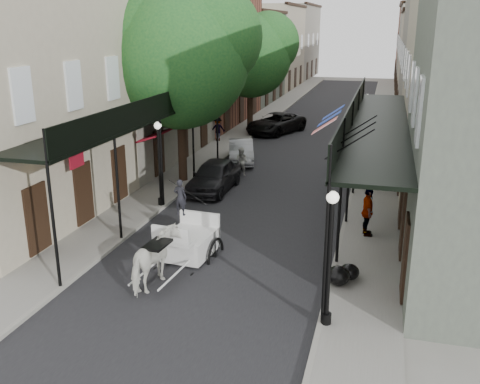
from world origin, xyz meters
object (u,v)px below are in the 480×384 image
Objects in this scene: lamppost_right_far at (366,124)px; pedestrian_sidewalk_left at (218,129)px; car_left_mid at (241,151)px; car_right_far at (361,129)px; tree_far at (256,52)px; car_right_near at (351,162)px; carriage at (194,221)px; pedestrian_walking at (242,162)px; pedestrian_sidewalk_right at (368,212)px; car_left_near at (214,176)px; tree_near at (188,52)px; lamppost_left at (159,163)px; lamppost_right_near at (329,257)px; car_left_far at (276,123)px; horse at (156,260)px.

lamppost_right_far is 10.11m from pedestrian_sidewalk_left.
car_right_far is at bearing 36.83° from car_left_mid.
car_right_near is at bearing -52.37° from tree_far.
tree_far is 23.11m from carriage.
lamppost_right_far reaches higher than carriage.
pedestrian_walking is (-0.99, 10.17, -0.40)m from carriage.
pedestrian_sidewalk_right is 8.61m from car_left_near.
car_left_near is at bearing 106.77° from carriage.
pedestrian_sidewalk_left is at bearing 99.53° from tree_near.
lamppost_right_far is (8.20, 12.00, 0.00)m from lamppost_left.
lamppost_right_near is 6.81m from pedestrian_sidewalk_right.
car_left_far reaches higher than car_left_mid.
lamppost_right_near is 0.87× the size of car_right_near.
lamppost_right_far is 9.09m from car_left_far.
horse is at bearing 53.86° from car_right_near.
lamppost_right_near reaches higher than pedestrian_walking.
pedestrian_walking is at bearing 91.46° from pedestrian_sidewalk_left.
pedestrian_sidewalk_left is at bearing -73.19° from horse.
car_left_far is at bearing 98.44° from carriage.
car_right_far is (-0.50, 5.40, -1.31)m from lamppost_right_far.
pedestrian_walking is (2.10, 5.95, -1.29)m from lamppost_left.
pedestrian_sidewalk_left is at bearing 170.13° from lamppost_right_far.
pedestrian_sidewalk_left is (-9.90, 21.72, -1.12)m from lamppost_right_near.
car_left_near is at bearing -86.63° from pedestrian_walking.
car_right_far is at bearing -96.83° from horse.
car_left_near is (1.65, -15.18, -5.09)m from tree_far.
pedestrian_sidewalk_right is (0.75, -13.30, -0.99)m from lamppost_right_far.
lamppost_right_far is (8.35, -6.18, -3.79)m from tree_far.
tree_near is 12.24m from lamppost_right_far.
car_right_far is at bearing 66.13° from lamppost_left.
tree_far is at bearing 143.49° from lamppost_right_far.
car_left_near is 0.82× the size of car_left_far.
tree_near is at bearing 74.94° from pedestrian_sidewalk_left.
lamppost_right_near reaches higher than car_left_near.
pedestrian_sidewalk_right is at bearing 95.87° from car_right_far.
car_left_far is at bearing -151.39° from pedestrian_sidewalk_left.
pedestrian_sidewalk_right is at bearing -31.73° from pedestrian_walking.
lamppost_left is at bearing -73.07° from car_left_far.
pedestrian_sidewalk_left is 0.37× the size of car_left_near.
tree_far is at bearing 97.31° from car_left_near.
pedestrian_sidewalk_right is (8.95, -1.30, -0.99)m from lamppost_left.
car_left_near is (3.20, -10.72, -0.18)m from pedestrian_sidewalk_left.
car_right_near is at bearing 73.68° from carriage.
horse is 15.87m from car_left_mid.
pedestrian_sidewalk_left is 18.41m from pedestrian_sidewalk_right.
car_left_near is at bearing -77.81° from horse.
lamppost_right_far is 2.43× the size of pedestrian_walking.
tree_near is at bearing -136.69° from lamppost_right_far.
tree_near reaches higher than lamppost_left.
lamppost_left is 18.11m from car_left_far.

